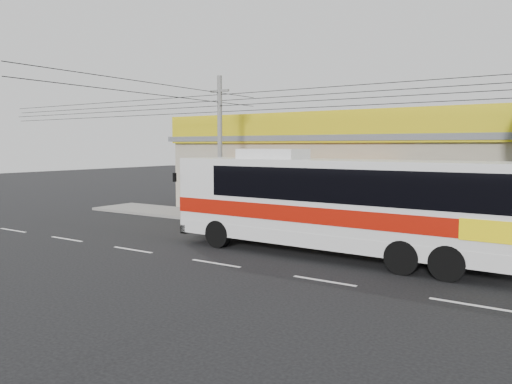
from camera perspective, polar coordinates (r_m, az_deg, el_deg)
ground at (r=18.97m, az=0.08°, el=-6.70°), size 120.00×120.00×0.00m
sidewalk at (r=24.12m, az=7.92°, el=-3.98°), size 30.00×3.20×0.15m
lane_markings at (r=16.99m, az=-4.59°, el=-8.14°), size 50.00×0.12×0.01m
storefront_building at (r=28.96m, az=12.67°, el=1.91°), size 22.60×9.20×5.70m
coach_bus at (r=17.86m, az=9.43°, el=-0.87°), size 12.47×2.90×3.83m
motorbike_red at (r=28.22m, az=-7.30°, el=-1.54°), size 1.83×1.06×0.91m
motorbike_dark at (r=28.17m, az=-2.06°, el=-1.28°), size 1.94×1.31×1.14m
utility_pole at (r=24.93m, az=-4.18°, el=10.19°), size 34.00×14.00×7.37m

